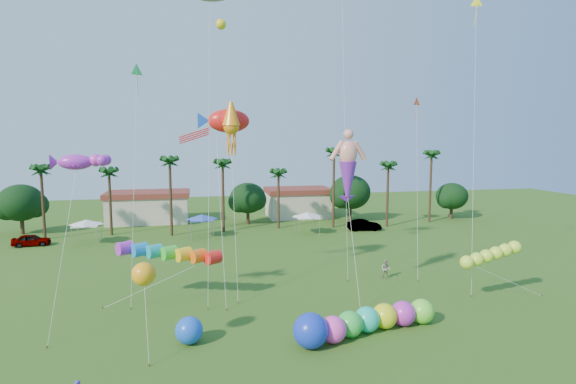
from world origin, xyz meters
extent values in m
plane|color=#285116|center=(0.00, 0.00, 0.00)|extent=(160.00, 160.00, 0.00)
cylinder|color=#3A2819|center=(-26.00, 40.00, 4.50)|extent=(0.36, 0.36, 9.00)
cylinder|color=#3A2819|center=(-18.00, 41.00, 4.25)|extent=(0.36, 0.36, 8.50)
cylinder|color=#3A2819|center=(-10.00, 39.00, 5.00)|extent=(0.36, 0.36, 10.00)
cylinder|color=#3A2819|center=(-3.00, 40.00, 4.75)|extent=(0.36, 0.36, 9.50)
cylinder|color=#3A2819|center=(5.00, 41.00, 4.00)|extent=(0.36, 0.36, 8.00)
cylinder|color=#3A2819|center=(13.00, 40.00, 5.50)|extent=(0.36, 0.36, 11.00)
cylinder|color=#3A2819|center=(21.00, 39.00, 4.50)|extent=(0.36, 0.36, 9.00)
cylinder|color=#3A2819|center=(29.00, 41.00, 5.25)|extent=(0.36, 0.36, 10.50)
sphere|color=#113814|center=(-30.00, 44.00, 4.34)|extent=(5.88, 5.88, 5.88)
sphere|color=#113814|center=(1.00, 45.00, 4.03)|extent=(5.46, 5.46, 5.46)
sphere|color=#113814|center=(17.00, 44.00, 4.65)|extent=(6.30, 6.30, 6.30)
sphere|color=#113814|center=(34.00, 43.00, 3.72)|extent=(5.04, 5.04, 5.04)
cube|color=beige|center=(-14.00, 50.00, 2.00)|extent=(12.00, 7.00, 4.00)
cube|color=beige|center=(10.00, 50.00, 2.00)|extent=(10.00, 7.00, 4.00)
pyramid|color=white|center=(-20.00, 36.00, 2.75)|extent=(3.00, 3.00, 0.60)
pyramid|color=blue|center=(-6.00, 37.00, 2.75)|extent=(3.00, 3.00, 0.60)
pyramid|color=white|center=(8.00, 36.00, 2.75)|extent=(3.00, 3.00, 0.60)
imported|color=#4C4C54|center=(-26.39, 36.27, 0.73)|extent=(4.39, 2.09, 1.45)
imported|color=#4C4C54|center=(16.60, 36.88, 0.78)|extent=(4.87, 2.15, 1.55)
imported|color=gray|center=(10.42, 15.54, 0.90)|extent=(1.11, 1.06, 1.81)
sphere|color=#FF43C6|center=(1.65, 3.83, 0.87)|extent=(1.73, 1.73, 1.73)
sphere|color=green|center=(2.99, 4.43, 0.87)|extent=(1.73, 1.73, 1.73)
sphere|color=#1CC5A5|center=(4.35, 4.92, 0.87)|extent=(1.73, 1.73, 1.73)
sphere|color=yellow|center=(5.76, 5.23, 0.87)|extent=(1.73, 1.73, 1.73)
sphere|color=#C52EC4|center=(7.21, 5.39, 0.87)|extent=(1.73, 1.73, 1.73)
sphere|color=#6AEC34|center=(8.68, 5.49, 0.87)|extent=(1.73, 1.73, 1.73)
sphere|color=#1734D0|center=(0.07, 3.43, 1.11)|extent=(2.69, 2.69, 2.21)
sphere|color=blue|center=(-7.31, 5.55, 0.87)|extent=(1.74, 1.74, 1.74)
cylinder|color=red|center=(-7.47, 12.56, 3.66)|extent=(7.70, 4.02, 1.07)
cylinder|color=silver|center=(-9.69, 12.76, 1.83)|extent=(8.41, 0.41, 3.68)
cylinder|color=brown|center=(-13.89, 12.95, 0.08)|extent=(0.08, 0.08, 0.16)
ellipsoid|color=#C6F737|center=(14.03, 8.46, 3.28)|extent=(5.88, 1.84, 1.27)
cylinder|color=silver|center=(17.58, 8.50, 1.64)|extent=(7.11, 0.10, 3.30)
cylinder|color=brown|center=(21.13, 8.53, 0.08)|extent=(0.08, 0.08, 0.16)
sphere|color=#FFA114|center=(-9.80, 4.50, 5.01)|extent=(1.46, 1.46, 1.40)
cylinder|color=silver|center=(-9.67, 3.78, 2.51)|extent=(0.30, 1.48, 5.02)
cylinder|color=brown|center=(-9.53, 3.05, 0.08)|extent=(0.08, 0.08, 0.16)
cylinder|color=silver|center=(5.30, 10.21, 5.17)|extent=(0.21, 3.95, 10.34)
cylinder|color=brown|center=(5.21, 8.25, 0.08)|extent=(0.08, 0.08, 0.16)
ellipsoid|color=red|center=(-3.83, 16.25, 14.42)|extent=(5.37, 2.10, 2.20)
cylinder|color=silver|center=(-4.23, 13.43, 7.21)|extent=(0.84, 5.66, 14.43)
cylinder|color=brown|center=(-4.64, 10.62, 0.08)|extent=(0.08, 0.08, 0.16)
cylinder|color=silver|center=(-5.58, 14.19, 12.50)|extent=(0.85, 6.12, 25.01)
cylinder|color=brown|center=(-6.00, 11.15, 0.08)|extent=(0.08, 0.08, 0.16)
cone|color=orange|center=(-3.70, 15.26, 13.92)|extent=(1.72, 1.72, 4.25)
cylinder|color=silver|center=(-3.66, 13.60, 6.96)|extent=(0.09, 3.34, 13.93)
cylinder|color=brown|center=(-3.63, 11.94, 0.08)|extent=(0.08, 0.08, 0.16)
ellipsoid|color=#AF28C8|center=(-14.65, 10.51, 11.34)|extent=(4.25, 2.93, 1.51)
cylinder|color=silver|center=(-15.30, 8.59, 5.67)|extent=(1.35, 3.87, 11.35)
cylinder|color=brown|center=(-15.96, 6.67, 0.08)|extent=(0.08, 0.08, 0.16)
cone|color=#E54619|center=(14.14, 17.75, 16.39)|extent=(1.02, 0.62, 1.02)
cylinder|color=silver|center=(13.54, 15.93, 8.19)|extent=(1.23, 3.66, 16.39)
cylinder|color=brown|center=(12.94, 14.12, 0.08)|extent=(0.08, 0.08, 0.16)
cone|color=#F6FF1A|center=(17.18, 13.53, 24.48)|extent=(1.17, 0.65, 1.17)
cylinder|color=silver|center=(16.22, 11.51, 12.24)|extent=(1.94, 4.09, 24.49)
cylinder|color=brown|center=(15.26, 9.48, 0.08)|extent=(0.08, 0.08, 0.16)
cone|color=#32D566|center=(-11.16, 16.79, 18.40)|extent=(1.13, 0.91, 1.21)
cylinder|color=silver|center=(-11.46, 14.57, 9.20)|extent=(0.63, 4.46, 18.41)
cylinder|color=brown|center=(-11.76, 12.35, 0.08)|extent=(0.08, 0.08, 0.16)
cylinder|color=silver|center=(6.99, 17.93, 15.33)|extent=(0.57, 4.92, 30.66)
cylinder|color=brown|center=(6.72, 15.48, 0.08)|extent=(0.08, 0.08, 0.16)
camera|label=1|loc=(-6.68, -22.29, 12.88)|focal=28.00mm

